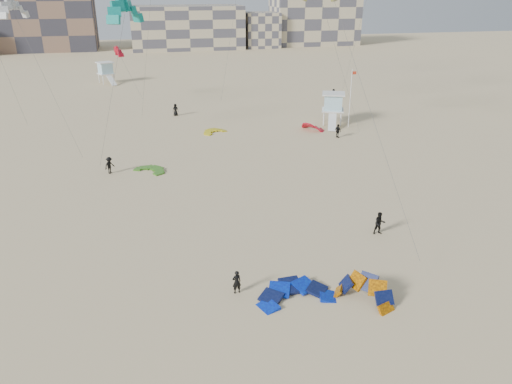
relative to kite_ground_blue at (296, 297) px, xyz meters
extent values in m
plane|color=tan|center=(-4.15, -0.19, 0.00)|extent=(320.00, 320.00, 0.00)
imported|color=black|center=(-3.47, 1.33, 0.79)|extent=(0.63, 0.47, 1.58)
imported|color=black|center=(8.79, 6.75, 0.91)|extent=(0.95, 0.77, 1.82)
imported|color=black|center=(-12.18, 25.18, 0.87)|extent=(1.28, 1.23, 1.75)
imported|color=black|center=(15.28, 32.14, 0.87)|extent=(0.80, 1.10, 1.73)
imported|color=black|center=(-3.82, 48.02, 0.87)|extent=(0.89, 0.61, 1.75)
imported|color=black|center=(23.04, 54.10, 0.81)|extent=(0.89, 1.57, 1.61)
cylinder|color=#3F3F3F|center=(-11.13, 24.49, 8.23)|extent=(3.89, 0.28, 14.47)
cylinder|color=#3F3F3F|center=(7.77, 11.92, 12.84)|extent=(2.13, 22.31, 23.69)
cylinder|color=#3F3F3F|center=(-17.82, 31.06, 8.16)|extent=(5.61, 5.97, 14.34)
cylinder|color=#3F3F3F|center=(-6.57, 40.74, 14.94)|extent=(4.19, 9.22, 27.90)
cylinder|color=#3F3F3F|center=(14.82, 31.48, 8.94)|extent=(5.35, 2.07, 15.88)
cylinder|color=#3F3F3F|center=(25.09, 50.75, 10.64)|extent=(0.47, 7.82, 19.30)
cylinder|color=#3F3F3F|center=(6.64, 55.10, 14.90)|extent=(6.22, 6.58, 27.81)
cylinder|color=#3F3F3F|center=(-9.91, 56.91, 4.50)|extent=(3.14, 3.04, 7.01)
cube|color=white|center=(16.98, 38.62, 1.95)|extent=(3.77, 3.77, 0.15)
cube|color=#A7D5E5|center=(16.98, 38.62, 3.06)|extent=(3.10, 3.10, 2.08)
cube|color=white|center=(16.98, 38.62, 4.19)|extent=(3.90, 3.90, 0.17)
cube|color=white|center=(16.98, 35.81, 0.94)|extent=(2.03, 3.13, 1.72)
cube|color=white|center=(-15.00, 77.08, 1.83)|extent=(3.61, 3.61, 0.14)
cube|color=#A7D5E5|center=(-15.00, 77.08, 2.87)|extent=(2.96, 2.96, 1.95)
cube|color=white|center=(-15.00, 77.08, 3.93)|extent=(3.73, 3.73, 0.16)
cube|color=white|center=(-15.00, 74.45, 0.88)|extent=(2.01, 2.93, 1.62)
cylinder|color=white|center=(18.41, 36.27, 3.88)|extent=(0.10, 0.10, 7.76)
cube|color=red|center=(18.70, 36.27, 7.27)|extent=(0.58, 0.02, 0.39)
cube|color=brown|center=(-34.15, 133.81, 9.00)|extent=(28.00, 14.00, 18.00)
cube|color=#C0B08D|center=(5.85, 129.81, 6.00)|extent=(32.00, 16.00, 12.00)
cube|color=#C0B08D|center=(45.85, 131.81, 8.00)|extent=(26.00, 14.00, 16.00)
cube|color=#C0B08D|center=(27.85, 127.81, 5.00)|extent=(10.00, 10.00, 10.00)
camera|label=1|loc=(-8.11, -24.83, 18.04)|focal=35.00mm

